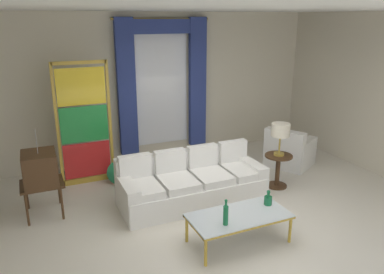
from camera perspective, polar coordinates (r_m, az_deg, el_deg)
The scene contains 15 objects.
ground_plane at distance 5.80m, azimuth 4.04°, elevation -12.39°, with size 16.00×16.00×0.00m, color silver.
wall_rear at distance 7.98m, azimuth -6.17°, elevation 7.40°, with size 8.00×0.12×3.00m, color beige.
wall_right at distance 8.00m, azimuth 26.06°, elevation 5.75°, with size 0.12×7.00×3.00m, color beige.
ceiling_slab at distance 5.75m, azimuth 0.76°, elevation 18.83°, with size 8.00×7.60×0.04m, color white.
curtained_window at distance 7.85m, azimuth -4.38°, elevation 9.07°, with size 2.00×0.17×2.70m.
couch_white_long at distance 6.24m, azimuth -0.23°, elevation -6.92°, with size 2.34×0.93×0.86m.
coffee_table at distance 5.15m, azimuth 7.05°, elevation -11.83°, with size 1.33×0.66×0.41m.
bottle_blue_decanter at distance 5.42m, azimuth 11.35°, elevation -9.21°, with size 0.11×0.11×0.22m.
bottle_crystal_tall at distance 4.83m, azimuth 5.08°, elevation -11.49°, with size 0.06×0.06×0.35m.
vintage_tv at distance 6.09m, azimuth -21.87°, elevation -4.60°, with size 0.62×0.60×1.35m.
armchair_white at distance 7.92m, azimuth 14.34°, elevation -2.20°, with size 1.10×1.10×0.80m.
stained_glass_divider at distance 6.92m, azimuth -15.84°, elevation 1.52°, with size 0.95×0.05×2.20m.
peacock_figurine at distance 6.94m, azimuth -10.70°, elevation -5.43°, with size 0.44×0.60×0.50m.
round_side_table at distance 6.88m, azimuth 12.77°, elevation -4.54°, with size 0.48×0.48×0.59m.
table_lamp_brass at distance 6.66m, azimuth 13.15°, elevation 0.84°, with size 0.32×0.32×0.57m.
Camera 1 is at (-2.41, -4.41, 2.89)m, focal length 35.52 mm.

